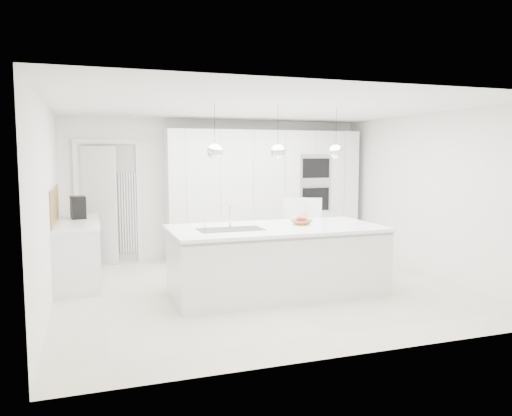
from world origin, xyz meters
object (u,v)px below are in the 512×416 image
object	(u,v)px
fruit_bowl	(301,222)
bar_stool_right	(314,236)
bar_stool_left	(298,237)
island_base	(277,262)
espresso_machine	(78,207)

from	to	relation	value
fruit_bowl	bar_stool_right	world-z (taller)	bar_stool_right
bar_stool_left	bar_stool_right	world-z (taller)	bar_stool_left
island_base	bar_stool_right	distance (m)	1.41
island_base	bar_stool_right	bearing A→B (deg)	44.29
espresso_machine	bar_stool_left	bearing A→B (deg)	-22.83
fruit_bowl	bar_stool_left	xyz separation A→B (m)	(0.29, 0.81, -0.35)
fruit_bowl	espresso_machine	bearing A→B (deg)	149.75
fruit_bowl	espresso_machine	xyz separation A→B (m)	(-2.93, 1.71, 0.13)
fruit_bowl	bar_stool_left	size ratio (longest dim) A/B	0.24
island_base	espresso_machine	size ratio (longest dim) A/B	8.29
fruit_bowl	bar_stool_right	bearing A→B (deg)	54.88
island_base	bar_stool_left	distance (m)	1.18
island_base	espresso_machine	world-z (taller)	espresso_machine
fruit_bowl	espresso_machine	size ratio (longest dim) A/B	0.83
island_base	bar_stool_left	xyz separation A→B (m)	(0.70, 0.93, 0.16)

